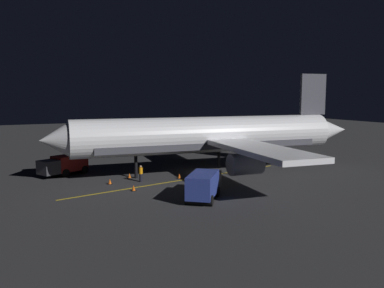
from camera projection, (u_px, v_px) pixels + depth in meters
ground_plane at (207, 174)px, 46.48m from camera, size 180.00×180.00×0.20m
apron_guide_stripe at (184, 180)px, 42.75m from camera, size 5.86×27.08×0.01m
airliner at (212, 136)px, 46.14m from camera, size 34.14×38.02×11.63m
baggage_truck at (65, 165)px, 45.06m from camera, size 4.35×5.79×2.22m
catering_truck at (204, 185)px, 34.85m from camera, size 6.18×5.55×2.36m
ground_crew_worker at (141, 173)px, 41.61m from camera, size 0.40×0.40×1.74m
traffic_cone_near_left at (134, 188)px, 37.80m from camera, size 0.50×0.50×0.55m
traffic_cone_near_right at (110, 182)px, 40.59m from camera, size 0.50×0.50×0.55m
traffic_cone_under_wing at (179, 176)px, 43.31m from camera, size 0.50×0.50×0.55m
traffic_cone_far at (129, 176)px, 43.59m from camera, size 0.50×0.50×0.55m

